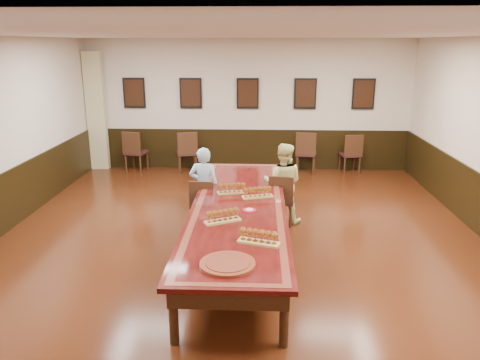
{
  "coord_description": "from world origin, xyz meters",
  "views": [
    {
      "loc": [
        0.3,
        -6.59,
        3.09
      ],
      "look_at": [
        0.0,
        0.5,
        1.0
      ],
      "focal_mm": 35.0,
      "sensor_mm": 36.0,
      "label": 1
    }
  ],
  "objects_px": {
    "chair_man": "(203,203)",
    "spare_chair_c": "(306,152)",
    "chair_woman": "(282,199)",
    "spare_chair_d": "(350,153)",
    "spare_chair_b": "(187,151)",
    "carved_platter": "(228,264)",
    "person_woman": "(283,183)",
    "spare_chair_a": "(136,151)",
    "conference_table": "(239,214)",
    "person_man": "(204,187)"
  },
  "relations": [
    {
      "from": "chair_man",
      "to": "spare_chair_c",
      "type": "bearing_deg",
      "value": -116.56
    },
    {
      "from": "chair_woman",
      "to": "spare_chair_d",
      "type": "height_order",
      "value": "spare_chair_d"
    },
    {
      "from": "chair_woman",
      "to": "spare_chair_b",
      "type": "distance_m",
      "value": 4.03
    },
    {
      "from": "chair_man",
      "to": "carved_platter",
      "type": "height_order",
      "value": "chair_man"
    },
    {
      "from": "person_woman",
      "to": "spare_chair_c",
      "type": "bearing_deg",
      "value": -93.26
    },
    {
      "from": "spare_chair_d",
      "to": "carved_platter",
      "type": "bearing_deg",
      "value": 59.43
    },
    {
      "from": "spare_chair_a",
      "to": "carved_platter",
      "type": "height_order",
      "value": "spare_chair_a"
    },
    {
      "from": "person_woman",
      "to": "conference_table",
      "type": "xyz_separation_m",
      "value": [
        -0.72,
        -1.31,
        -0.1
      ]
    },
    {
      "from": "spare_chair_d",
      "to": "person_man",
      "type": "xyz_separation_m",
      "value": [
        -3.18,
        -3.6,
        0.21
      ]
    },
    {
      "from": "chair_man",
      "to": "spare_chair_d",
      "type": "relative_size",
      "value": 0.89
    },
    {
      "from": "spare_chair_a",
      "to": "spare_chair_c",
      "type": "height_order",
      "value": "spare_chair_c"
    },
    {
      "from": "spare_chair_d",
      "to": "person_woman",
      "type": "height_order",
      "value": "person_woman"
    },
    {
      "from": "spare_chair_b",
      "to": "carved_platter",
      "type": "xyz_separation_m",
      "value": [
        1.46,
        -6.58,
        0.26
      ]
    },
    {
      "from": "chair_man",
      "to": "spare_chair_a",
      "type": "relative_size",
      "value": 0.86
    },
    {
      "from": "chair_woman",
      "to": "spare_chair_a",
      "type": "distance_m",
      "value": 4.85
    },
    {
      "from": "chair_man",
      "to": "spare_chair_a",
      "type": "bearing_deg",
      "value": -56.4
    },
    {
      "from": "spare_chair_b",
      "to": "person_man",
      "type": "distance_m",
      "value": 3.61
    },
    {
      "from": "spare_chair_b",
      "to": "person_woman",
      "type": "relative_size",
      "value": 0.72
    },
    {
      "from": "person_woman",
      "to": "carved_platter",
      "type": "bearing_deg",
      "value": 86.21
    },
    {
      "from": "person_man",
      "to": "conference_table",
      "type": "xyz_separation_m",
      "value": [
        0.65,
        -1.09,
        -0.09
      ]
    },
    {
      "from": "chair_woman",
      "to": "spare_chair_d",
      "type": "relative_size",
      "value": 0.94
    },
    {
      "from": "spare_chair_d",
      "to": "person_man",
      "type": "height_order",
      "value": "person_man"
    },
    {
      "from": "chair_man",
      "to": "spare_chair_b",
      "type": "relative_size",
      "value": 0.85
    },
    {
      "from": "conference_table",
      "to": "person_man",
      "type": "bearing_deg",
      "value": 120.74
    },
    {
      "from": "carved_platter",
      "to": "chair_woman",
      "type": "bearing_deg",
      "value": 76.99
    },
    {
      "from": "spare_chair_a",
      "to": "spare_chair_b",
      "type": "xyz_separation_m",
      "value": [
        1.27,
        -0.01,
        0.0
      ]
    },
    {
      "from": "spare_chair_b",
      "to": "spare_chair_c",
      "type": "height_order",
      "value": "spare_chair_c"
    },
    {
      "from": "chair_man",
      "to": "person_man",
      "type": "relative_size",
      "value": 0.63
    },
    {
      "from": "spare_chair_d",
      "to": "carved_platter",
      "type": "height_order",
      "value": "spare_chair_d"
    },
    {
      "from": "spare_chair_d",
      "to": "conference_table",
      "type": "distance_m",
      "value": 5.34
    },
    {
      "from": "chair_woman",
      "to": "spare_chair_c",
      "type": "distance_m",
      "value": 3.52
    },
    {
      "from": "person_woman",
      "to": "person_man",
      "type": "bearing_deg",
      "value": 18.21
    },
    {
      "from": "chair_man",
      "to": "spare_chair_d",
      "type": "bearing_deg",
      "value": -127.32
    },
    {
      "from": "person_man",
      "to": "carved_platter",
      "type": "bearing_deg",
      "value": 104.81
    },
    {
      "from": "chair_man",
      "to": "chair_woman",
      "type": "relative_size",
      "value": 0.96
    },
    {
      "from": "spare_chair_c",
      "to": "spare_chair_d",
      "type": "bearing_deg",
      "value": -167.29
    },
    {
      "from": "person_man",
      "to": "person_woman",
      "type": "height_order",
      "value": "person_woman"
    },
    {
      "from": "chair_man",
      "to": "spare_chair_a",
      "type": "distance_m",
      "value": 4.18
    },
    {
      "from": "spare_chair_d",
      "to": "person_man",
      "type": "relative_size",
      "value": 0.7
    },
    {
      "from": "chair_woman",
      "to": "spare_chair_a",
      "type": "xyz_separation_m",
      "value": [
        -3.46,
        3.39,
        0.05
      ]
    },
    {
      "from": "chair_man",
      "to": "conference_table",
      "type": "distance_m",
      "value": 1.21
    },
    {
      "from": "spare_chair_b",
      "to": "spare_chair_d",
      "type": "xyz_separation_m",
      "value": [
        4.02,
        0.1,
        -0.03
      ]
    },
    {
      "from": "spare_chair_c",
      "to": "conference_table",
      "type": "height_order",
      "value": "spare_chair_c"
    },
    {
      "from": "spare_chair_c",
      "to": "spare_chair_b",
      "type": "bearing_deg",
      "value": 11.47
    },
    {
      "from": "person_woman",
      "to": "conference_table",
      "type": "relative_size",
      "value": 0.29
    },
    {
      "from": "person_woman",
      "to": "chair_man",
      "type": "bearing_deg",
      "value": 21.89
    },
    {
      "from": "chair_man",
      "to": "conference_table",
      "type": "relative_size",
      "value": 0.17
    },
    {
      "from": "person_man",
      "to": "carved_platter",
      "type": "xyz_separation_m",
      "value": [
        0.62,
        -3.07,
        0.08
      ]
    },
    {
      "from": "person_woman",
      "to": "carved_platter",
      "type": "distance_m",
      "value": 3.37
    },
    {
      "from": "person_man",
      "to": "conference_table",
      "type": "bearing_deg",
      "value": 124.16
    }
  ]
}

